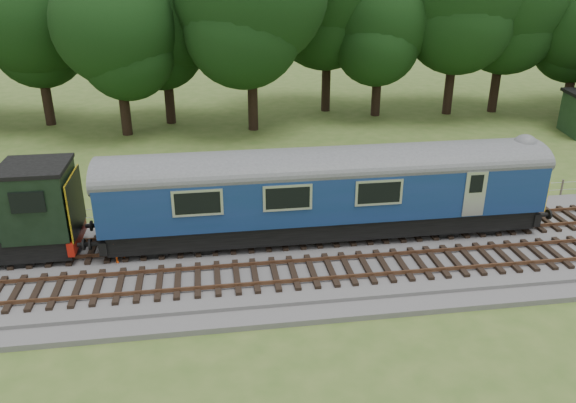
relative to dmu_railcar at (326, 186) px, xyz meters
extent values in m
plane|color=#416023|center=(-1.13, -1.40, -2.61)|extent=(120.00, 120.00, 0.00)
cube|color=#4C4C4F|center=(-1.13, -1.40, -2.43)|extent=(70.00, 7.00, 0.35)
cube|color=brown|center=(-1.13, -0.72, -2.12)|extent=(66.50, 0.07, 0.14)
cube|color=brown|center=(-1.13, 0.72, -2.12)|extent=(66.50, 0.07, 0.14)
cube|color=brown|center=(-1.13, -3.72, -2.12)|extent=(66.50, 0.07, 0.14)
cube|color=brown|center=(-1.13, -2.28, -2.12)|extent=(66.50, 0.07, 0.14)
cube|color=black|center=(-0.01, 0.00, -1.55)|extent=(17.46, 2.52, 0.85)
cube|color=navy|center=(-0.01, 0.00, -0.12)|extent=(18.00, 2.80, 2.05)
cube|color=yellow|center=(9.01, 0.00, -0.50)|extent=(0.06, 2.74, 1.30)
cube|color=black|center=(5.99, 0.00, -1.75)|extent=(2.60, 2.00, 0.55)
cube|color=black|center=(-6.01, 0.00, -1.75)|extent=(2.60, 2.00, 0.55)
cube|color=black|center=(-11.21, 0.00, 0.05)|extent=(2.40, 2.55, 2.60)
cube|color=#A5170C|center=(-10.03, 0.00, -1.55)|extent=(0.25, 2.60, 0.55)
cube|color=yellow|center=(-9.89, 0.00, -0.15)|extent=(0.06, 2.55, 2.30)
imported|color=#DD420B|center=(-8.26, -1.06, -1.39)|extent=(0.75, 0.65, 1.72)
camera|label=1|loc=(-4.69, -20.92, 8.36)|focal=35.00mm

